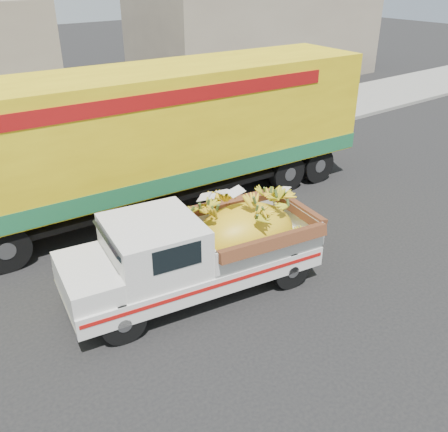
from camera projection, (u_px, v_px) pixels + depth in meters
ground at (224, 269)px, 11.21m from camera, size 100.00×100.00×0.00m
curb at (106, 182)px, 15.44m from camera, size 60.00×0.25×0.15m
sidewalk at (79, 163)px, 16.92m from camera, size 60.00×4.00×0.14m
building_right at (259, 24)px, 28.04m from camera, size 14.00×6.00×6.00m
pickup_truck at (210, 246)px, 10.19m from camera, size 5.41×2.69×1.81m
semi_trailer at (165, 133)px, 13.18m from camera, size 12.04×3.36×3.80m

